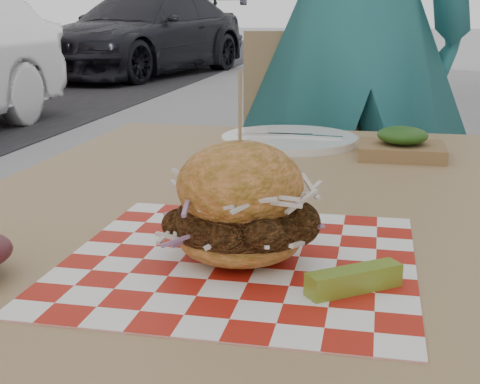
{
  "coord_description": "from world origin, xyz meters",
  "views": [
    {
      "loc": [
        0.11,
        -1.2,
        1.0
      ],
      "look_at": [
        -0.02,
        -0.55,
        0.82
      ],
      "focal_mm": 50.0,
      "sensor_mm": 36.0,
      "label": 1
    }
  ],
  "objects_px": {
    "patio_table": "(247,256)",
    "sandwich": "(240,209)",
    "diner": "(355,28)",
    "patio_chair": "(302,178)",
    "car_dark": "(145,34)"
  },
  "relations": [
    {
      "from": "patio_chair",
      "to": "car_dark",
      "type": "bearing_deg",
      "value": 95.98
    },
    {
      "from": "patio_table",
      "to": "sandwich",
      "type": "distance_m",
      "value": 0.26
    },
    {
      "from": "patio_chair",
      "to": "sandwich",
      "type": "relative_size",
      "value": 4.84
    },
    {
      "from": "patio_table",
      "to": "patio_chair",
      "type": "height_order",
      "value": "patio_chair"
    },
    {
      "from": "diner",
      "to": "patio_table",
      "type": "relative_size",
      "value": 1.6
    },
    {
      "from": "patio_table",
      "to": "car_dark",
      "type": "bearing_deg",
      "value": 110.36
    },
    {
      "from": "car_dark",
      "to": "patio_chair",
      "type": "relative_size",
      "value": 4.7
    },
    {
      "from": "sandwich",
      "to": "car_dark",
      "type": "bearing_deg",
      "value": 110.12
    },
    {
      "from": "diner",
      "to": "patio_chair",
      "type": "height_order",
      "value": "diner"
    },
    {
      "from": "diner",
      "to": "sandwich",
      "type": "height_order",
      "value": "diner"
    },
    {
      "from": "diner",
      "to": "patio_table",
      "type": "distance_m",
      "value": 1.06
    },
    {
      "from": "car_dark",
      "to": "sandwich",
      "type": "distance_m",
      "value": 10.39
    },
    {
      "from": "diner",
      "to": "patio_chair",
      "type": "relative_size",
      "value": 2.02
    },
    {
      "from": "patio_table",
      "to": "sandwich",
      "type": "xyz_separation_m",
      "value": [
        0.04,
        -0.22,
        0.14
      ]
    },
    {
      "from": "diner",
      "to": "car_dark",
      "type": "height_order",
      "value": "diner"
    }
  ]
}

